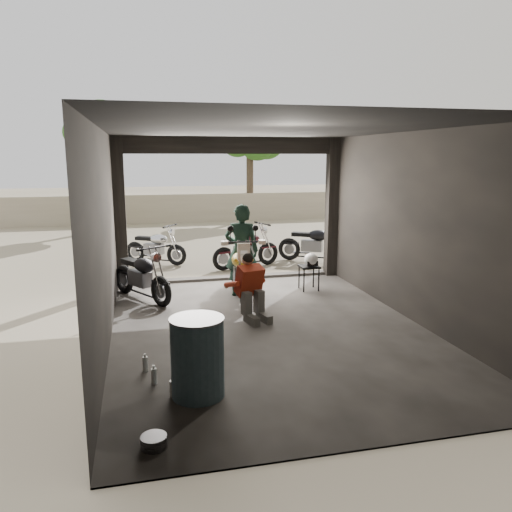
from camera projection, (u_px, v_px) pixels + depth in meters
name	position (u px, v px, depth m)	size (l,w,h in m)	color
ground	(269.00, 330.00, 8.14)	(80.00, 80.00, 0.00)	#7A6D56
garage	(262.00, 247.00, 8.41)	(7.00, 7.13, 3.20)	#2D2B28
boundary_wall	(186.00, 208.00, 21.38)	(18.00, 0.30, 1.20)	gray
tree_left	(107.00, 123.00, 18.61)	(2.20, 2.20, 5.60)	#382B1E
tree_right	(250.00, 138.00, 21.43)	(2.20, 2.20, 5.00)	#382B1E
main_bike	(240.00, 267.00, 9.87)	(0.79, 1.91, 1.27)	beige
left_bike	(141.00, 272.00, 9.76)	(0.69, 1.68, 1.13)	black
outside_bike_a	(155.00, 244.00, 13.05)	(0.64, 1.55, 1.05)	black
outside_bike_b	(246.00, 246.00, 12.61)	(0.68, 1.65, 1.12)	#3C0E14
outside_bike_c	(314.00, 241.00, 13.30)	(0.70, 1.71, 1.15)	black
rider	(242.00, 251.00, 9.96)	(0.68, 0.45, 1.87)	black
mechanic	(253.00, 289.00, 8.51)	(0.57, 0.77, 1.12)	#A42F15
stool	(309.00, 269.00, 10.45)	(0.39, 0.39, 0.54)	black
helmet	(311.00, 260.00, 10.36)	(0.29, 0.30, 0.28)	white
oil_drum	(198.00, 358.00, 5.80)	(0.62, 0.62, 0.96)	#3B5864
sign_post	(401.00, 212.00, 11.16)	(0.78, 0.08, 2.34)	black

